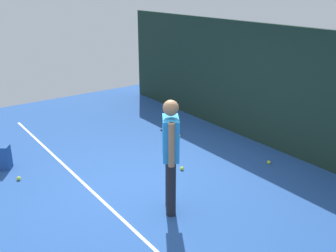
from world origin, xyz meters
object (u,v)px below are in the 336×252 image
at_px(backpack, 2,158).
at_px(tennis_racket, 173,135).
at_px(tennis_player, 171,150).
at_px(tennis_ball_far_left, 19,178).
at_px(tennis_ball_near_player, 167,147).
at_px(tennis_ball_by_fence, 269,162).
at_px(tennis_ball_mid_court, 182,168).

bearing_deg(backpack, tennis_racket, -154.18).
bearing_deg(tennis_racket, tennis_player, -40.14).
bearing_deg(tennis_racket, tennis_ball_far_left, -91.07).
distance_m(tennis_racket, backpack, 3.49).
height_order(backpack, tennis_ball_far_left, backpack).
xyz_separation_m(tennis_ball_near_player, tennis_ball_by_fence, (1.68, 1.14, 0.00)).
height_order(tennis_ball_mid_court, tennis_ball_far_left, same).
distance_m(tennis_player, tennis_ball_by_fence, 2.59).
distance_m(tennis_racket, tennis_ball_mid_court, 1.69).
distance_m(tennis_ball_by_fence, tennis_ball_far_left, 4.47).
bearing_deg(tennis_ball_by_fence, tennis_player, -85.46).
height_order(backpack, tennis_ball_mid_court, backpack).
relative_size(backpack, tennis_ball_mid_court, 6.67).
distance_m(backpack, tennis_ball_mid_court, 3.25).
distance_m(tennis_ball_near_player, tennis_ball_by_fence, 2.03).
distance_m(backpack, tennis_ball_near_player, 3.10).
xyz_separation_m(tennis_ball_near_player, tennis_ball_mid_court, (0.93, -0.33, 0.00)).
height_order(tennis_racket, tennis_ball_far_left, tennis_ball_far_left).
relative_size(tennis_ball_by_fence, tennis_ball_mid_court, 1.00).
xyz_separation_m(tennis_racket, tennis_ball_by_fence, (2.20, 0.60, 0.02)).
xyz_separation_m(backpack, tennis_ball_mid_court, (1.97, 2.58, -0.18)).
relative_size(tennis_ball_near_player, tennis_ball_far_left, 1.00).
bearing_deg(tennis_player, tennis_ball_near_player, 179.19).
bearing_deg(tennis_ball_far_left, tennis_player, 34.31).
bearing_deg(tennis_ball_far_left, backpack, -171.82).
xyz_separation_m(tennis_player, tennis_ball_by_fence, (-0.19, 2.41, -0.93)).
relative_size(tennis_player, tennis_ball_near_player, 25.76).
distance_m(tennis_racket, tennis_ball_far_left, 3.36).
relative_size(tennis_player, tennis_ball_mid_court, 25.76).
distance_m(tennis_player, tennis_ball_mid_court, 1.62).
distance_m(backpack, tennis_ball_by_fence, 4.88).
bearing_deg(tennis_racket, tennis_ball_by_fence, 12.28).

